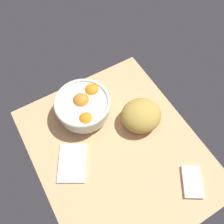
# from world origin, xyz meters

# --- Properties ---
(ground_plane) EXTENTS (0.77, 0.64, 0.03)m
(ground_plane) POSITION_xyz_m (0.00, 0.00, -0.01)
(ground_plane) COLOR tan
(fruit_bowl) EXTENTS (0.23, 0.23, 0.12)m
(fruit_bowl) POSITION_xyz_m (-0.21, -0.04, 0.07)
(fruit_bowl) COLOR silver
(fruit_bowl) RESTS_ON ground
(bread_loaf) EXTENTS (0.18, 0.19, 0.11)m
(bread_loaf) POSITION_xyz_m (-0.06, 0.15, 0.05)
(bread_loaf) COLOR #B3933F
(bread_loaf) RESTS_ON ground
(napkin_folded) EXTENTS (0.19, 0.17, 0.01)m
(napkin_folded) POSITION_xyz_m (-0.04, -0.18, 0.01)
(napkin_folded) COLOR silver
(napkin_folded) RESTS_ON ground
(napkin_spare) EXTENTS (0.14, 0.12, 0.01)m
(napkin_spare) POSITION_xyz_m (0.26, 0.18, 0.01)
(napkin_spare) COLOR silver
(napkin_spare) RESTS_ON ground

